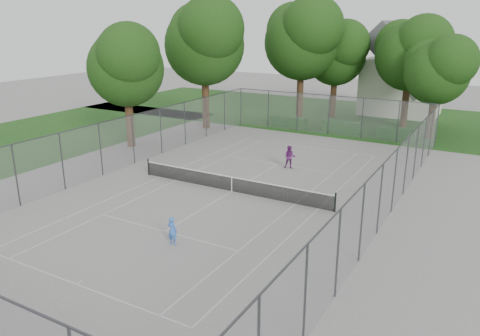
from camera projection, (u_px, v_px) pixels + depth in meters
The scene contains 18 objects.
ground at pixel (232, 191), 27.97m from camera, with size 120.00×120.00×0.00m, color slate.
grass_far at pixel (356, 117), 49.53m from camera, with size 60.00×20.00×0.00m, color #194112.
grass_left at pixel (1, 145), 38.34m from camera, with size 16.00×40.00×0.00m, color #194112.
court_markings at pixel (232, 191), 27.97m from camera, with size 11.03×23.83×0.01m.
tennis_net at pixel (232, 183), 27.82m from camera, with size 12.87×0.10×1.10m.
perimeter_fence at pixel (232, 163), 27.43m from camera, with size 18.08×34.08×3.52m.
tree_far_left at pixel (303, 36), 45.42m from camera, with size 8.46×7.73×12.16m.
tree_far_midleft at pixel (337, 51), 47.36m from camera, with size 6.95×6.34×9.99m.
tree_far_midright at pixel (412, 51), 42.65m from camera, with size 7.25×6.62×10.42m.
tree_far_right at pixel (439, 68), 38.75m from camera, with size 6.13×5.60×8.81m.
tree_side_back at pixel (205, 38), 42.09m from camera, with size 8.35×7.62×12.00m.
tree_side_front at pixel (126, 62), 36.01m from camera, with size 6.79×6.20×9.77m.
hedge_left at pixel (289, 121), 45.33m from camera, with size 3.56×1.07×0.89m, color #1B4B18.
hedge_mid at pixel (342, 127), 42.73m from camera, with size 3.32×0.95×1.04m, color #1B4B18.
hedge_right at pixel (396, 133), 40.47m from camera, with size 3.14×1.15×0.94m, color #1B4B18.
house at pixel (402, 78), 50.06m from camera, with size 7.88×6.11×9.81m.
girl_player at pixel (172, 231), 21.19m from camera, with size 0.49×0.32×1.34m, color blue.
woman_player at pixel (290, 157), 32.11m from camera, with size 0.79×0.61×1.62m, color #632165.
Camera 1 is at (13.40, -22.58, 9.75)m, focal length 35.00 mm.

